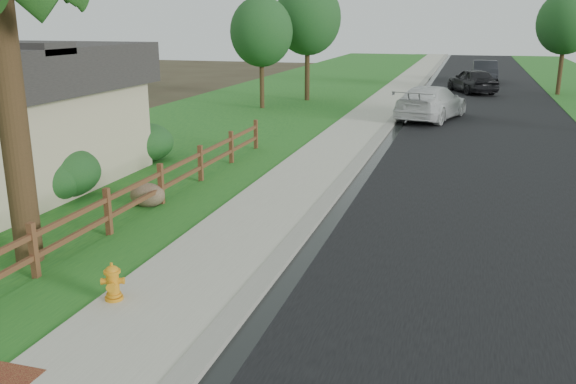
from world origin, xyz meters
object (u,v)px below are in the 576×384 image
(ranch_fence, at_px, (136,195))
(white_suv, at_px, (431,102))
(dark_car_mid, at_px, (472,80))
(fire_hydrant, at_px, (113,283))

(ranch_fence, height_order, white_suv, white_suv)
(dark_car_mid, bearing_deg, white_suv, 57.59)
(white_suv, distance_m, dark_car_mid, 11.92)
(ranch_fence, bearing_deg, fire_hydrant, -65.01)
(fire_hydrant, xyz_separation_m, dark_car_mid, (5.52, 33.17, 0.40))
(fire_hydrant, height_order, white_suv, white_suv)
(fire_hydrant, bearing_deg, dark_car_mid, 80.55)
(ranch_fence, distance_m, white_suv, 18.20)
(fire_hydrant, xyz_separation_m, white_suv, (3.70, 21.39, 0.41))
(ranch_fence, relative_size, dark_car_mid, 3.68)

